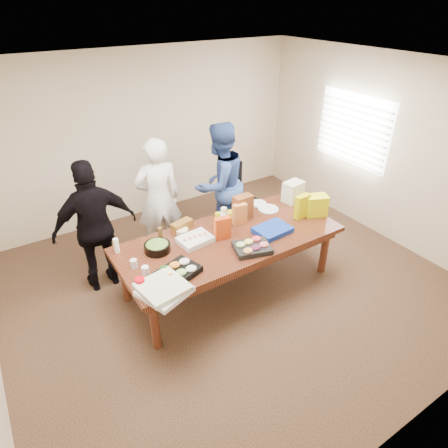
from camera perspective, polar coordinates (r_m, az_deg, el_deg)
floor at (r=5.24m, az=0.79°, el=-8.98°), size 5.50×5.00×0.02m
ceiling at (r=4.06m, az=1.09°, el=21.83°), size 5.50×5.00×0.02m
wall_back at (r=6.56m, az=-11.51°, el=12.62°), size 5.50×0.04×2.70m
wall_front at (r=3.12m, az=28.01°, el=-13.74°), size 5.50×0.04×2.70m
wall_right at (r=6.32m, az=22.55°, el=10.15°), size 0.04×5.00×2.70m
window_panel at (r=6.59m, az=18.50°, el=13.11°), size 0.03×1.40×1.10m
window_blinds at (r=6.56m, az=18.27°, el=13.07°), size 0.04×1.36×1.00m
conference_table at (r=5.00m, az=0.83°, el=-5.60°), size 2.80×1.20×0.75m
office_chair at (r=6.26m, az=2.35°, el=3.70°), size 0.65×0.65×0.97m
person_center at (r=5.47m, az=-9.67°, el=3.65°), size 0.71×0.53×1.77m
person_right at (r=5.74m, az=-0.65°, el=5.91°), size 1.03×0.89×1.84m
person_left at (r=5.00m, az=-18.45°, el=-0.47°), size 1.04×0.45×1.76m
veggie_tray at (r=4.20m, az=-6.81°, el=-7.05°), size 0.52×0.46×0.07m
fruit_tray at (r=4.56m, az=4.19°, el=-3.51°), size 0.49×0.43×0.06m
sheet_cake at (r=4.70m, az=-4.28°, el=-2.32°), size 0.43×0.34×0.07m
salad_bowl at (r=4.58m, az=-9.83°, el=-3.45°), size 0.36×0.36×0.10m
chip_bag_blue at (r=4.91m, az=7.18°, el=-0.86°), size 0.46×0.36×0.07m
chip_bag_red at (r=4.70m, az=-0.23°, el=-0.62°), size 0.21×0.11×0.29m
chip_bag_yellow at (r=5.25m, az=11.45°, el=2.57°), size 0.22×0.11×0.33m
chip_bag_orange at (r=5.00m, az=2.34°, el=1.45°), size 0.20×0.12×0.28m
mayo_jar at (r=5.20m, az=-0.01°, el=1.74°), size 0.10×0.10×0.13m
mustard_bottle at (r=4.99m, az=-0.94°, el=0.72°), size 0.08×0.08×0.19m
dressing_bottle at (r=4.73m, az=-9.38°, el=-1.52°), size 0.07×0.07×0.19m
ranch_bottle at (r=4.65m, az=-15.61°, el=-3.09°), size 0.07×0.07×0.18m
banana_bunch at (r=5.20m, az=1.78°, el=1.42°), size 0.27×0.24×0.08m
bread_loaf at (r=4.95m, az=-6.24°, el=-0.22°), size 0.30×0.19×0.11m
kraft_bag at (r=5.12m, az=2.79°, el=2.50°), size 0.26×0.15×0.33m
red_cup at (r=4.06m, az=-12.27°, el=-8.62°), size 0.12×0.12×0.13m
clear_cup_a at (r=4.24m, az=-11.54°, el=-6.82°), size 0.09×0.09×0.11m
clear_cup_b at (r=4.37m, az=-13.18°, el=-5.76°), size 0.08×0.08×0.11m
pizza_box_lower at (r=3.99m, az=-8.79°, el=-9.79°), size 0.57×0.57×0.05m
pizza_box_upper at (r=3.96m, az=-9.04°, el=-9.18°), size 0.51×0.51×0.05m
plate_a at (r=5.43m, az=6.54°, el=2.22°), size 0.34×0.34×0.02m
plate_b at (r=5.57m, az=5.06°, el=3.06°), size 0.28×0.28×0.01m
dip_bowl_a at (r=5.18m, az=-0.44°, el=1.18°), size 0.17×0.17×0.06m
dip_bowl_b at (r=4.88m, az=-6.22°, el=-1.10°), size 0.19×0.19×0.06m
grocery_bag_white at (r=5.65m, az=10.16°, el=4.71°), size 0.31×0.24×0.30m
grocery_bag_yellow at (r=5.36m, az=13.43°, el=2.72°), size 0.34×0.29×0.28m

